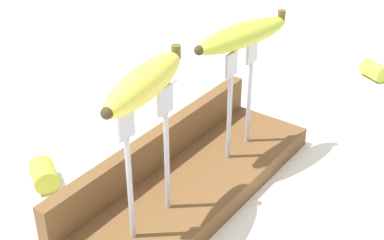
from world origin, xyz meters
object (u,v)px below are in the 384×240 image
at_px(banana_raised_left, 145,83).
at_px(banana_chunk_far, 374,70).
at_px(fork_fallen_far, 149,74).
at_px(banana_chunk_near, 44,174).
at_px(banana_raised_right, 243,35).
at_px(fork_stand_right, 240,90).
at_px(fork_stand_left, 148,152).

height_order(banana_raised_left, banana_chunk_far, banana_raised_left).
distance_m(fork_fallen_far, banana_chunk_near, 0.40).
bearing_deg(banana_raised_right, banana_raised_left, -179.99).
distance_m(banana_raised_left, banana_chunk_near, 0.30).
xyz_separation_m(fork_stand_right, fork_fallen_far, (0.17, 0.33, -0.13)).
xyz_separation_m(banana_raised_right, banana_chunk_near, (-0.22, 0.21, -0.20)).
bearing_deg(fork_stand_right, fork_stand_left, 180.00).
relative_size(banana_raised_right, banana_chunk_near, 2.70).
xyz_separation_m(banana_chunk_near, banana_chunk_far, (0.66, -0.27, -0.00)).
bearing_deg(banana_raised_right, fork_fallen_far, 62.73).
bearing_deg(banana_chunk_near, fork_stand_left, -88.86).
bearing_deg(fork_stand_right, banana_raised_left, -180.00).
bearing_deg(fork_stand_left, fork_fallen_far, 40.49).
distance_m(fork_fallen_far, banana_chunk_far, 0.48).
bearing_deg(banana_raised_left, fork_stand_right, 0.00).
xyz_separation_m(banana_raised_left, banana_chunk_far, (0.65, -0.06, -0.22)).
relative_size(fork_stand_left, banana_chunk_far, 2.88).
height_order(banana_raised_left, fork_fallen_far, banana_raised_left).
distance_m(fork_stand_right, fork_fallen_far, 0.39).
xyz_separation_m(fork_stand_left, fork_fallen_far, (0.38, 0.33, -0.14)).
distance_m(fork_stand_left, fork_stand_right, 0.21).
relative_size(fork_stand_right, fork_fallen_far, 0.98).
distance_m(fork_stand_right, banana_raised_left, 0.24).
bearing_deg(banana_chunk_far, banana_chunk_near, 157.39).
bearing_deg(fork_stand_left, banana_chunk_far, -5.61).
height_order(banana_chunk_near, banana_chunk_far, banana_chunk_near).
xyz_separation_m(fork_fallen_far, banana_chunk_far, (0.27, -0.39, 0.01)).
xyz_separation_m(fork_stand_right, banana_chunk_near, (-0.22, 0.21, -0.12)).
xyz_separation_m(fork_stand_left, fork_stand_right, (0.21, -0.00, -0.00)).
distance_m(banana_raised_right, fork_fallen_far, 0.43).
relative_size(banana_raised_right, fork_fallen_far, 0.99).
bearing_deg(banana_chunk_near, banana_raised_left, -88.87).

